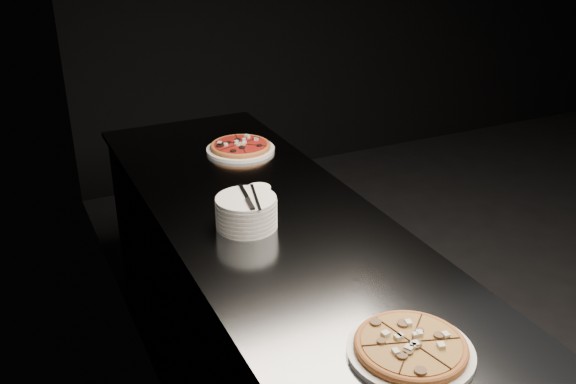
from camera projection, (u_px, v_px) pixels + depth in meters
name	position (u px, v px, depth m)	size (l,w,h in m)	color
wall_left	(163.00, 103.00, 1.83)	(0.02, 5.00, 2.80)	black
counter	(281.00, 335.00, 2.37)	(0.74, 2.44, 0.92)	slate
pizza_mushroom	(411.00, 347.00, 1.56)	(0.35, 0.35, 0.04)	white
pizza_tomato	(241.00, 147.00, 2.80)	(0.34, 0.34, 0.03)	white
plate_stack	(246.00, 212.00, 2.15)	(0.20, 0.20, 0.11)	white
cutlery	(250.00, 198.00, 2.12)	(0.10, 0.21, 0.01)	silver
ramekin	(259.00, 196.00, 2.30)	(0.09, 0.09, 0.07)	white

